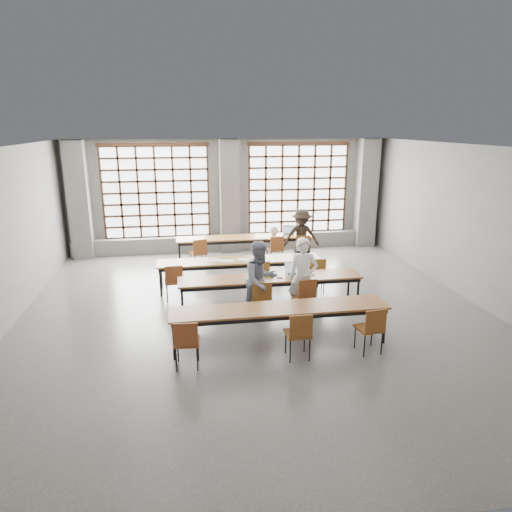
% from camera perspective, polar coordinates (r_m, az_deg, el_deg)
% --- Properties ---
extents(floor, '(11.00, 11.00, 0.00)m').
position_cam_1_polar(floor, '(9.87, 0.15, -7.31)').
color(floor, '#51514E').
rests_on(floor, ground).
extents(ceiling, '(11.00, 11.00, 0.00)m').
position_cam_1_polar(ceiling, '(9.07, 0.16, 13.42)').
color(ceiling, silver).
rests_on(ceiling, floor).
extents(wall_back, '(10.00, 0.00, 10.00)m').
position_cam_1_polar(wall_back, '(14.67, -3.44, 7.58)').
color(wall_back, slate).
rests_on(wall_back, floor).
extents(wall_front, '(10.00, 0.00, 10.00)m').
position_cam_1_polar(wall_front, '(4.34, 12.71, -14.53)').
color(wall_front, slate).
rests_on(wall_front, floor).
extents(wall_right, '(0.00, 11.00, 11.00)m').
position_cam_1_polar(wall_right, '(11.26, 26.17, 3.32)').
color(wall_right, slate).
rests_on(wall_right, floor).
extents(column_left, '(0.60, 0.55, 3.50)m').
position_cam_1_polar(column_left, '(14.63, -21.25, 6.50)').
color(column_left, '#595957').
rests_on(column_left, floor).
extents(column_mid, '(0.60, 0.55, 3.50)m').
position_cam_1_polar(column_mid, '(14.40, -3.32, 7.42)').
color(column_mid, '#595957').
rests_on(column_mid, floor).
extents(column_right, '(0.60, 0.55, 3.50)m').
position_cam_1_polar(column_right, '(15.53, 13.58, 7.64)').
color(column_right, '#595957').
rests_on(column_right, floor).
extents(window_left, '(3.32, 0.12, 3.00)m').
position_cam_1_polar(window_left, '(14.51, -12.37, 7.75)').
color(window_left, white).
rests_on(window_left, wall_back).
extents(window_right, '(3.32, 0.12, 3.00)m').
position_cam_1_polar(window_right, '(14.97, 5.26, 8.30)').
color(window_right, white).
rests_on(window_right, wall_back).
extents(sill_ledge, '(9.80, 0.35, 0.50)m').
position_cam_1_polar(sill_ledge, '(14.78, -3.26, 1.71)').
color(sill_ledge, '#595957').
rests_on(sill_ledge, floor).
extents(desk_row_a, '(4.00, 0.70, 0.73)m').
position_cam_1_polar(desk_row_a, '(13.50, -1.43, 2.15)').
color(desk_row_a, brown).
rests_on(desk_row_a, floor).
extents(desk_row_b, '(4.00, 0.70, 0.73)m').
position_cam_1_polar(desk_row_b, '(11.22, -2.07, -0.78)').
color(desk_row_b, brown).
rests_on(desk_row_b, floor).
extents(desk_row_c, '(4.00, 0.70, 0.73)m').
position_cam_1_polar(desk_row_c, '(9.97, 1.80, -2.98)').
color(desk_row_c, brown).
rests_on(desk_row_c, floor).
extents(desk_row_d, '(4.00, 0.70, 0.73)m').
position_cam_1_polar(desk_row_d, '(8.38, 3.01, -6.83)').
color(desk_row_d, brown).
rests_on(desk_row_d, floor).
extents(chair_back_left, '(0.52, 0.53, 0.88)m').
position_cam_1_polar(chair_back_left, '(12.81, -7.15, 0.67)').
color(chair_back_left, brown).
rests_on(chair_back_left, floor).
extents(chair_back_mid, '(0.48, 0.48, 0.88)m').
position_cam_1_polar(chair_back_mid, '(13.07, 2.48, 1.09)').
color(chair_back_mid, brown).
rests_on(chair_back_mid, floor).
extents(chair_back_right, '(0.45, 0.45, 0.88)m').
position_cam_1_polar(chair_back_right, '(13.25, 5.80, 1.23)').
color(chair_back_right, brown).
rests_on(chair_back_right, floor).
extents(chair_mid_left, '(0.45, 0.45, 0.88)m').
position_cam_1_polar(chair_mid_left, '(10.58, -10.22, -2.82)').
color(chair_mid_left, brown).
rests_on(chair_mid_left, floor).
extents(chair_mid_centre, '(0.43, 0.44, 0.88)m').
position_cam_1_polar(chair_mid_centre, '(10.73, 0.51, -2.30)').
color(chair_mid_centre, brown).
rests_on(chair_mid_centre, floor).
extents(chair_mid_right, '(0.48, 0.49, 0.88)m').
position_cam_1_polar(chair_mid_right, '(11.04, 7.61, -1.91)').
color(chair_mid_right, brown).
rests_on(chair_mid_right, floor).
extents(chair_front_left, '(0.45, 0.45, 0.88)m').
position_cam_1_polar(chair_front_left, '(9.38, 0.70, -5.07)').
color(chair_front_left, brown).
rests_on(chair_front_left, floor).
extents(chair_front_right, '(0.49, 0.49, 0.88)m').
position_cam_1_polar(chair_front_right, '(9.58, 6.14, -4.71)').
color(chair_front_right, brown).
rests_on(chair_front_right, floor).
extents(chair_near_left, '(0.45, 0.46, 0.88)m').
position_cam_1_polar(chair_near_left, '(7.69, -8.70, -10.26)').
color(chair_near_left, maroon).
rests_on(chair_near_left, floor).
extents(chair_near_mid, '(0.42, 0.43, 0.88)m').
position_cam_1_polar(chair_near_mid, '(7.92, 5.41, -9.33)').
color(chair_near_mid, brown).
rests_on(chair_near_mid, floor).
extents(chair_near_right, '(0.47, 0.47, 0.88)m').
position_cam_1_polar(chair_near_right, '(8.33, 14.26, -8.45)').
color(chair_near_right, brown).
rests_on(chair_near_right, floor).
extents(student_male, '(0.68, 0.51, 1.69)m').
position_cam_1_polar(student_male, '(9.58, 5.91, -2.71)').
color(student_male, white).
rests_on(student_male, floor).
extents(student_female, '(1.01, 0.92, 1.67)m').
position_cam_1_polar(student_female, '(9.40, 0.60, -3.08)').
color(student_female, '#181F48').
rests_on(student_female, floor).
extents(student_back, '(1.10, 0.71, 1.59)m').
position_cam_1_polar(student_back, '(13.31, 5.71, 2.46)').
color(student_back, black).
rests_on(student_back, floor).
extents(laptop_front, '(0.37, 0.31, 0.26)m').
position_cam_1_polar(laptop_front, '(10.15, 4.73, -1.93)').
color(laptop_front, '#B8B7BC').
rests_on(laptop_front, desk_row_c).
extents(laptop_back, '(0.43, 0.39, 0.26)m').
position_cam_1_polar(laptop_back, '(13.82, 4.12, 2.99)').
color(laptop_back, silver).
rests_on(laptop_back, desk_row_a).
extents(mouse, '(0.10, 0.07, 0.04)m').
position_cam_1_polar(mouse, '(10.14, 7.10, -2.26)').
color(mouse, white).
rests_on(mouse, desk_row_c).
extents(green_box, '(0.26, 0.14, 0.09)m').
position_cam_1_polar(green_box, '(10.00, 1.43, -2.25)').
color(green_box, '#2A813D').
rests_on(green_box, desk_row_c).
extents(phone, '(0.14, 0.11, 0.01)m').
position_cam_1_polar(phone, '(9.89, 2.94, -2.71)').
color(phone, black).
rests_on(phone, desk_row_c).
extents(paper_sheet_a, '(0.31, 0.22, 0.00)m').
position_cam_1_polar(paper_sheet_a, '(11.19, -5.15, -0.52)').
color(paper_sheet_a, silver).
rests_on(paper_sheet_a, desk_row_b).
extents(paper_sheet_b, '(0.33, 0.26, 0.00)m').
position_cam_1_polar(paper_sheet_b, '(11.12, -3.57, -0.60)').
color(paper_sheet_b, white).
rests_on(paper_sheet_b, desk_row_b).
extents(paper_sheet_c, '(0.35, 0.30, 0.00)m').
position_cam_1_polar(paper_sheet_c, '(11.22, -1.56, -0.43)').
color(paper_sheet_c, white).
rests_on(paper_sheet_c, desk_row_b).
extents(backpack, '(0.32, 0.20, 0.40)m').
position_cam_1_polar(backpack, '(11.50, 5.82, 0.94)').
color(backpack, black).
rests_on(backpack, desk_row_b).
extents(plastic_bag, '(0.28, 0.24, 0.29)m').
position_cam_1_polar(plastic_bag, '(13.65, 2.28, 3.20)').
color(plastic_bag, silver).
rests_on(plastic_bag, desk_row_a).
extents(red_pouch, '(0.21, 0.12, 0.06)m').
position_cam_1_polar(red_pouch, '(7.78, -8.65, -10.24)').
color(red_pouch, '#B5162C').
rests_on(red_pouch, chair_near_left).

